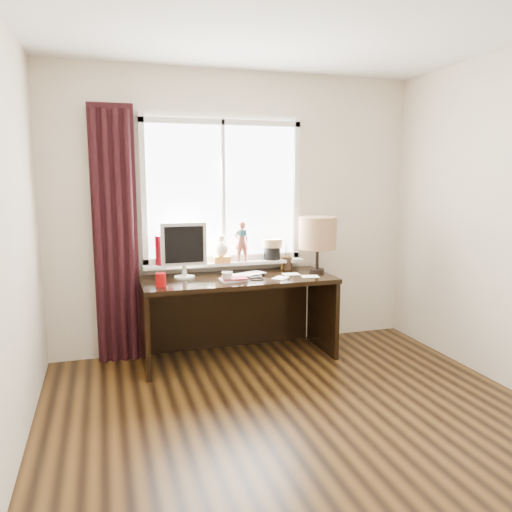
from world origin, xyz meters
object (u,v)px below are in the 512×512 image
object	(u,v)px
laptop	(246,275)
mug	(227,277)
monitor	(184,247)
red_cup	(161,280)
table_lamp	(318,234)
desk	(236,301)

from	to	relation	value
laptop	mug	world-z (taller)	mug
monitor	red_cup	bearing A→B (deg)	-129.99
red_cup	table_lamp	bearing A→B (deg)	7.32
red_cup	monitor	world-z (taller)	monitor
laptop	red_cup	bearing A→B (deg)	171.17
laptop	desk	xyz separation A→B (m)	(-0.08, 0.08, -0.26)
mug	red_cup	size ratio (longest dim) A/B	0.86
laptop	desk	world-z (taller)	laptop
desk	mug	bearing A→B (deg)	-118.19
desk	monitor	xyz separation A→B (m)	(-0.46, 0.03, 0.52)
table_lamp	mug	bearing A→B (deg)	-168.01
red_cup	desk	world-z (taller)	red_cup
desk	table_lamp	world-z (taller)	table_lamp
mug	table_lamp	world-z (taller)	table_lamp
mug	desk	size ratio (longest dim) A/B	0.06
mug	table_lamp	distance (m)	0.99
laptop	monitor	size ratio (longest dim) A/B	0.74
monitor	table_lamp	size ratio (longest dim) A/B	0.94
mug	red_cup	distance (m)	0.56
laptop	desk	size ratio (longest dim) A/B	0.21
monitor	table_lamp	bearing A→B (deg)	-4.47
monitor	table_lamp	world-z (taller)	table_lamp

